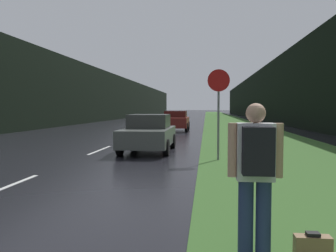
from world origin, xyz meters
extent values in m
cube|color=#386028|center=(7.10, 40.00, 0.01)|extent=(6.00, 240.00, 0.02)
cube|color=silver|center=(0.00, 6.99, 0.00)|extent=(0.12, 3.00, 0.01)
cube|color=silver|center=(0.00, 13.99, 0.00)|extent=(0.12, 3.00, 0.01)
cube|color=silver|center=(0.00, 20.99, 0.00)|extent=(0.12, 3.00, 0.01)
cube|color=black|center=(-10.10, 50.00, 3.36)|extent=(2.00, 140.00, 6.72)
cube|color=black|center=(13.10, 50.00, 3.70)|extent=(2.00, 140.00, 7.40)
cylinder|color=slate|center=(4.73, 11.61, 1.13)|extent=(0.07, 0.07, 2.26)
cylinder|color=#B71414|center=(4.73, 11.61, 2.62)|extent=(0.72, 0.02, 0.72)
cylinder|color=navy|center=(4.79, 3.96, 0.45)|extent=(0.17, 0.17, 0.90)
cylinder|color=navy|center=(4.98, 3.96, 0.45)|extent=(0.17, 0.17, 0.90)
cube|color=white|center=(4.88, 3.96, 1.23)|extent=(0.42, 0.24, 0.65)
sphere|color=tan|center=(4.88, 3.96, 1.67)|extent=(0.22, 0.22, 0.22)
cylinder|color=tan|center=(4.63, 3.96, 1.25)|extent=(0.10, 0.10, 0.61)
cylinder|color=tan|center=(5.14, 3.96, 1.25)|extent=(0.10, 0.10, 0.61)
cube|color=black|center=(4.89, 3.75, 1.26)|extent=(0.33, 0.18, 0.52)
cube|color=olive|center=(5.52, 3.92, 0.15)|extent=(0.40, 0.16, 0.30)
cube|color=black|center=(5.52, 3.92, 0.32)|extent=(0.14, 0.11, 0.04)
cube|color=#4C514C|center=(2.05, 13.77, 0.60)|extent=(1.79, 4.13, 0.66)
cube|color=#2D302D|center=(2.05, 13.98, 1.20)|extent=(1.52, 1.86, 0.54)
cylinder|color=black|center=(2.90, 12.49, 0.30)|extent=(0.20, 0.61, 0.61)
cylinder|color=black|center=(1.20, 12.49, 0.30)|extent=(0.20, 0.61, 0.61)
cylinder|color=black|center=(2.90, 15.05, 0.30)|extent=(0.20, 0.61, 0.61)
cylinder|color=black|center=(1.20, 15.05, 0.30)|extent=(0.20, 0.61, 0.61)
cube|color=maroon|center=(2.05, 26.28, 0.67)|extent=(1.85, 4.04, 0.72)
cube|color=#40120F|center=(2.05, 26.48, 1.27)|extent=(1.58, 1.82, 0.48)
cylinder|color=black|center=(2.93, 25.03, 0.34)|extent=(0.20, 0.69, 0.69)
cylinder|color=black|center=(1.17, 25.03, 0.34)|extent=(0.20, 0.69, 0.69)
cylinder|color=black|center=(2.93, 27.53, 0.34)|extent=(0.20, 0.69, 0.69)
cylinder|color=black|center=(1.17, 27.53, 0.34)|extent=(0.20, 0.69, 0.69)
camera|label=1|loc=(4.33, -0.13, 1.72)|focal=38.00mm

